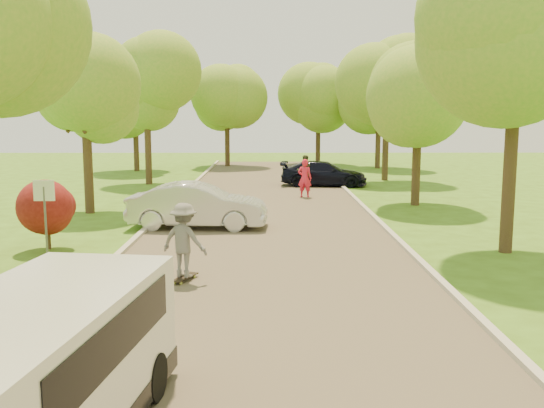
{
  "coord_description": "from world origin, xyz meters",
  "views": [
    {
      "loc": [
        0.07,
        -11.74,
        3.88
      ],
      "look_at": [
        0.18,
        5.61,
        1.3
      ],
      "focal_mm": 40.0,
      "sensor_mm": 36.0,
      "label": 1
    }
  ],
  "objects_px": {
    "street_sign": "(45,203)",
    "dark_sedan": "(324,174)",
    "minivan": "(30,379)",
    "longboard": "(185,277)",
    "skateboarder": "(184,240)",
    "silver_sedan": "(198,206)",
    "person_striped": "(305,178)",
    "person_olive": "(305,171)"
  },
  "relations": [
    {
      "from": "silver_sedan",
      "to": "dark_sedan",
      "type": "xyz_separation_m",
      "value": [
        5.44,
        12.27,
        -0.1
      ]
    },
    {
      "from": "street_sign",
      "to": "dark_sedan",
      "type": "distance_m",
      "value": 19.24
    },
    {
      "from": "longboard",
      "to": "person_striped",
      "type": "height_order",
      "value": "person_striped"
    },
    {
      "from": "minivan",
      "to": "skateboarder",
      "type": "height_order",
      "value": "skateboarder"
    },
    {
      "from": "street_sign",
      "to": "person_striped",
      "type": "bearing_deg",
      "value": 58.68
    },
    {
      "from": "street_sign",
      "to": "dark_sedan",
      "type": "xyz_separation_m",
      "value": [
        8.9,
        17.04,
        -0.89
      ]
    },
    {
      "from": "minivan",
      "to": "street_sign",
      "type": "bearing_deg",
      "value": 116.53
    },
    {
      "from": "dark_sedan",
      "to": "longboard",
      "type": "distance_m",
      "value": 19.66
    },
    {
      "from": "dark_sedan",
      "to": "person_olive",
      "type": "relative_size",
      "value": 2.72
    },
    {
      "from": "dark_sedan",
      "to": "skateboarder",
      "type": "bearing_deg",
      "value": 171.71
    },
    {
      "from": "street_sign",
      "to": "skateboarder",
      "type": "height_order",
      "value": "street_sign"
    },
    {
      "from": "silver_sedan",
      "to": "dark_sedan",
      "type": "relative_size",
      "value": 1.01
    },
    {
      "from": "dark_sedan",
      "to": "person_olive",
      "type": "xyz_separation_m",
      "value": [
        -1.08,
        -0.56,
        0.18
      ]
    },
    {
      "from": "skateboarder",
      "to": "person_olive",
      "type": "bearing_deg",
      "value": -79.48
    },
    {
      "from": "person_striped",
      "to": "silver_sedan",
      "type": "bearing_deg",
      "value": 79.14
    },
    {
      "from": "minivan",
      "to": "longboard",
      "type": "bearing_deg",
      "value": 92.23
    },
    {
      "from": "minivan",
      "to": "person_olive",
      "type": "relative_size",
      "value": 3.0
    },
    {
      "from": "skateboarder",
      "to": "person_olive",
      "type": "xyz_separation_m",
      "value": [
        3.9,
        18.46,
        -0.12
      ]
    },
    {
      "from": "silver_sedan",
      "to": "dark_sedan",
      "type": "height_order",
      "value": "silver_sedan"
    },
    {
      "from": "minivan",
      "to": "silver_sedan",
      "type": "distance_m",
      "value": 14.16
    },
    {
      "from": "skateboarder",
      "to": "person_striped",
      "type": "relative_size",
      "value": 0.96
    },
    {
      "from": "street_sign",
      "to": "minivan",
      "type": "relative_size",
      "value": 0.42
    },
    {
      "from": "silver_sedan",
      "to": "skateboarder",
      "type": "distance_m",
      "value": 6.76
    },
    {
      "from": "minivan",
      "to": "dark_sedan",
      "type": "distance_m",
      "value": 27.03
    },
    {
      "from": "dark_sedan",
      "to": "silver_sedan",
      "type": "bearing_deg",
      "value": 162.47
    },
    {
      "from": "minivan",
      "to": "dark_sedan",
      "type": "bearing_deg",
      "value": 85.44
    },
    {
      "from": "street_sign",
      "to": "longboard",
      "type": "height_order",
      "value": "street_sign"
    },
    {
      "from": "street_sign",
      "to": "longboard",
      "type": "relative_size",
      "value": 2.37
    },
    {
      "from": "person_striped",
      "to": "minivan",
      "type": "bearing_deg",
      "value": 96.08
    },
    {
      "from": "person_olive",
      "to": "skateboarder",
      "type": "bearing_deg",
      "value": 69.21
    },
    {
      "from": "minivan",
      "to": "person_striped",
      "type": "xyz_separation_m",
      "value": [
        4.36,
        21.85,
        -0.06
      ]
    },
    {
      "from": "silver_sedan",
      "to": "longboard",
      "type": "height_order",
      "value": "silver_sedan"
    },
    {
      "from": "street_sign",
      "to": "person_striped",
      "type": "distance_m",
      "value": 14.61
    },
    {
      "from": "longboard",
      "to": "street_sign",
      "type": "bearing_deg",
      "value": -4.29
    },
    {
      "from": "dark_sedan",
      "to": "street_sign",
      "type": "bearing_deg",
      "value": 158.81
    },
    {
      "from": "minivan",
      "to": "person_striped",
      "type": "height_order",
      "value": "minivan"
    },
    {
      "from": "silver_sedan",
      "to": "skateboarder",
      "type": "xyz_separation_m",
      "value": [
        0.46,
        -6.74,
        0.21
      ]
    },
    {
      "from": "minivan",
      "to": "person_olive",
      "type": "distance_m",
      "value": 26.27
    },
    {
      "from": "dark_sedan",
      "to": "person_striped",
      "type": "xyz_separation_m",
      "value": [
        -1.31,
        -4.57,
        0.23
      ]
    },
    {
      "from": "street_sign",
      "to": "person_olive",
      "type": "xyz_separation_m",
      "value": [
        7.82,
        16.48,
        -0.7
      ]
    },
    {
      "from": "person_striped",
      "to": "skateboarder",
      "type": "bearing_deg",
      "value": 93.11
    },
    {
      "from": "silver_sedan",
      "to": "longboard",
      "type": "bearing_deg",
      "value": -172.98
    }
  ]
}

